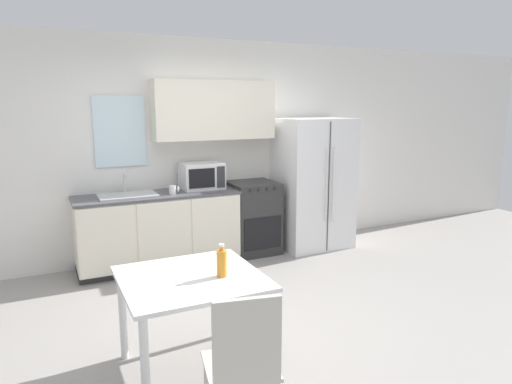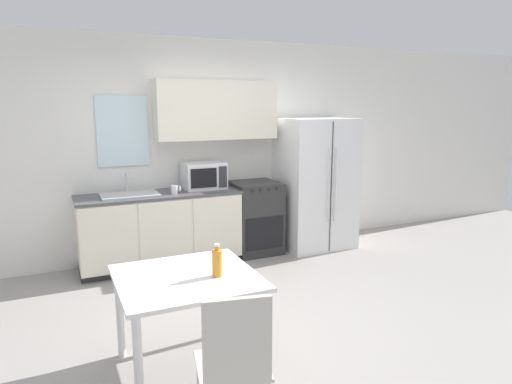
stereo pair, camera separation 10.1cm
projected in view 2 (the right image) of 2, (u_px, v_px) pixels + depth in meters
ground_plane at (245, 318)px, 4.14m from camera, size 12.00×12.00×0.00m
wall_back at (187, 143)px, 5.66m from camera, size 12.00×0.38×2.70m
kitchen_counter at (161, 229)px, 5.41m from camera, size 1.88×0.61×0.88m
oven_range at (255, 217)px, 5.90m from camera, size 0.59×0.60×0.93m
refrigerator at (316, 183)px, 6.10m from camera, size 0.94×0.79×1.72m
kitchen_sink at (130, 194)px, 5.19m from camera, size 0.64×0.42×0.24m
microwave at (204, 176)px, 5.60m from camera, size 0.50×0.38×0.32m
coffee_mug at (175, 189)px, 5.28m from camera, size 0.11×0.08×0.10m
dining_table at (187, 290)px, 3.21m from camera, size 0.96×0.91×0.73m
dining_chair_near at (235, 359)px, 2.50m from camera, size 0.47×0.47×0.93m
drink_bottle at (217, 262)px, 3.17m from camera, size 0.07×0.07×0.24m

